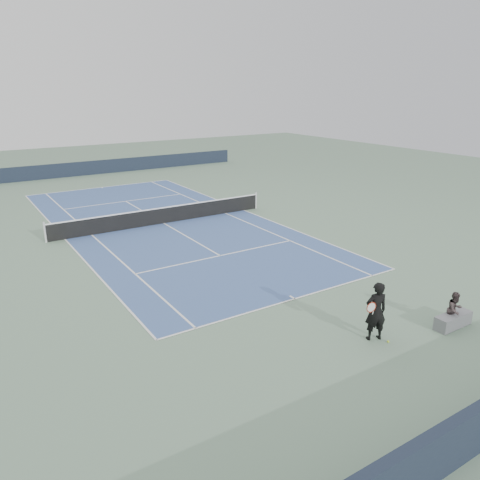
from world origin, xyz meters
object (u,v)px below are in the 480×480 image
tennis_net (163,215)px  tennis_ball (388,342)px  spectator_bench (454,315)px  tennis_player (376,311)px

tennis_net → tennis_ball: tennis_net is taller
spectator_bench → tennis_net: bearing=100.5°
tennis_net → tennis_player: size_ratio=6.76×
tennis_net → spectator_bench: size_ratio=8.85×
spectator_bench → tennis_ball: bearing=170.0°
tennis_player → tennis_net: bearing=90.9°
tennis_net → tennis_ball: 15.86m
tennis_net → spectator_bench: (3.02, -16.29, -0.07)m
tennis_ball → spectator_bench: size_ratio=0.05×
tennis_player → tennis_ball: size_ratio=26.60×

